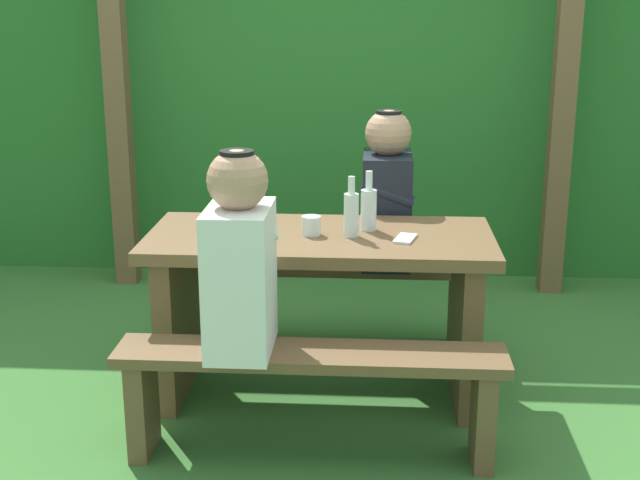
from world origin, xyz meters
TOP-DOWN VIEW (x-y plane):
  - ground_plane at (0.00, 0.00)m, footprint 12.00×12.00m
  - hedge_backdrop at (0.00, 2.03)m, footprint 6.40×0.77m
  - pergola_post_left at (-1.23, 1.40)m, footprint 0.12×0.12m
  - pergola_post_right at (1.23, 1.40)m, footprint 0.12×0.12m
  - picnic_table at (0.00, 0.00)m, footprint 1.40×0.64m
  - bench_near at (0.00, -0.52)m, footprint 1.40×0.24m
  - bench_far at (0.00, 0.52)m, footprint 1.40×0.24m
  - person_white_shirt at (-0.25, -0.52)m, footprint 0.25×0.35m
  - person_black_coat at (0.27, 0.52)m, footprint 0.25×0.35m
  - drinking_glass at (-0.03, -0.01)m, footprint 0.08×0.08m
  - bottle_left at (0.19, 0.08)m, footprint 0.07×0.07m
  - bottle_right at (0.13, -0.02)m, footprint 0.06×0.06m
  - cell_phone at (0.34, -0.06)m, footprint 0.10×0.15m

SIDE VIEW (x-z plane):
  - ground_plane at x=0.00m, z-range 0.00..0.00m
  - bench_near at x=0.00m, z-range 0.09..0.52m
  - bench_far at x=0.00m, z-range 0.09..0.52m
  - picnic_table at x=0.00m, z-range 0.13..0.84m
  - cell_phone at x=0.34m, z-range 0.71..0.72m
  - drinking_glass at x=-0.03m, z-range 0.71..0.78m
  - person_white_shirt at x=-0.25m, z-range 0.39..1.11m
  - person_black_coat at x=0.27m, z-range 0.39..1.11m
  - bottle_left at x=0.19m, z-range 0.68..0.92m
  - bottle_right at x=0.13m, z-range 0.68..0.92m
  - pergola_post_left at x=-1.23m, z-range 0.00..2.02m
  - pergola_post_right at x=1.23m, z-range 0.00..2.02m
  - hedge_backdrop at x=0.00m, z-range 0.00..2.29m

